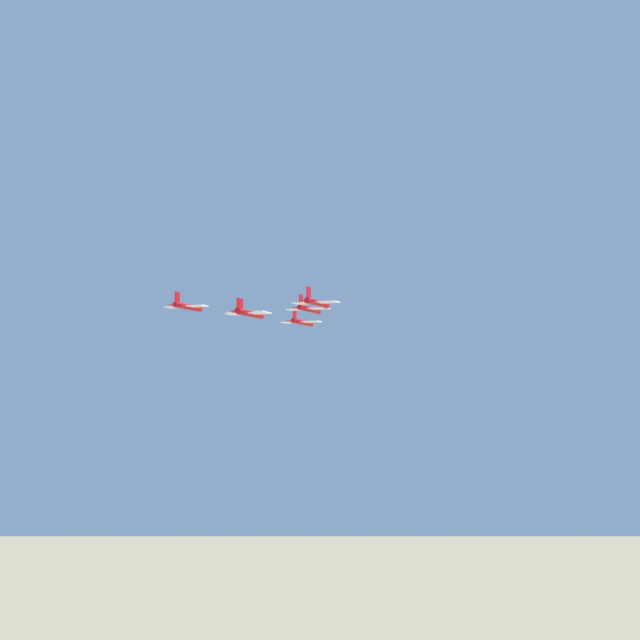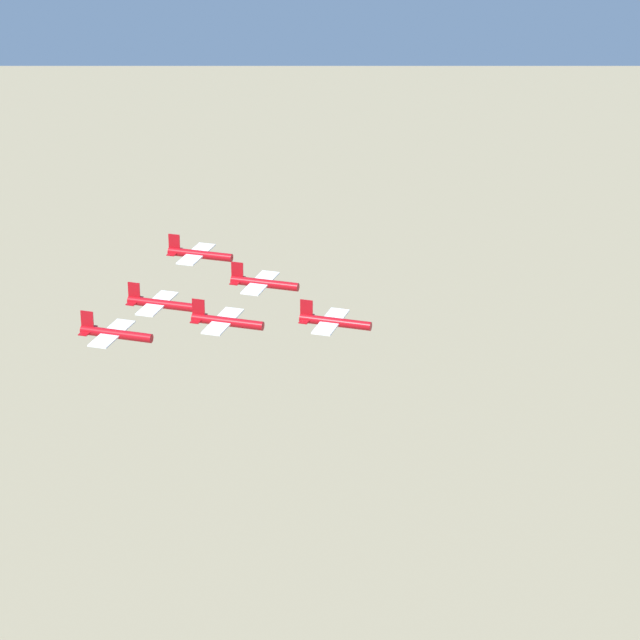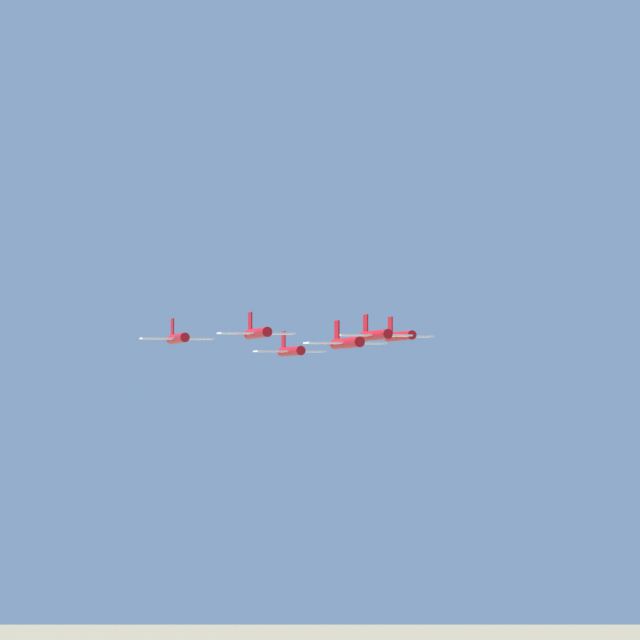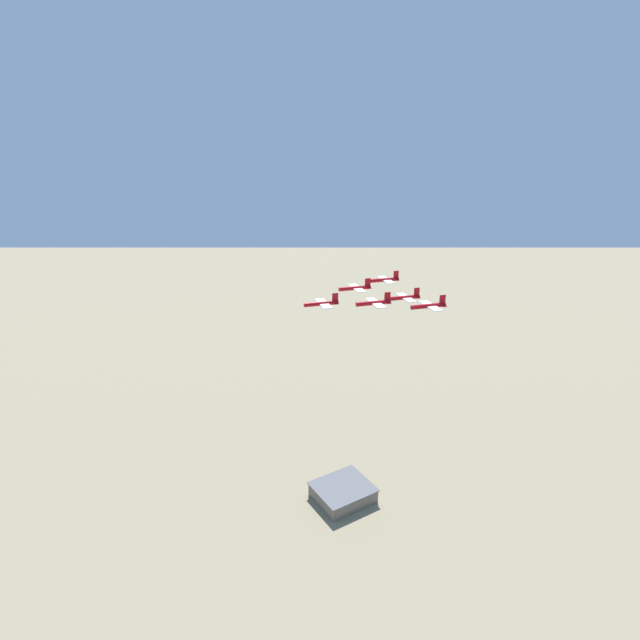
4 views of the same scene
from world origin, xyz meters
The scene contains 6 objects.
jet_0 centered at (3.58, 8.15, 163.09)m, with size 8.55×8.30×2.87m.
jet_1 centered at (12.34, -0.96, 164.25)m, with size 8.55×8.30×2.87m.
jet_2 centered at (15.80, 11.38, 164.34)m, with size 8.55×8.30×2.87m.
jet_3 centered at (21.11, -10.06, 164.54)m, with size 8.55×8.30×2.87m.
jet_4 centered at (24.56, 2.28, 162.72)m, with size 8.55×8.30×2.87m.
jet_5 centered at (28.01, 14.62, 164.05)m, with size 8.55×8.30×2.87m.
Camera 2 is at (0.30, 169.70, 230.90)m, focal length 85.00 mm.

